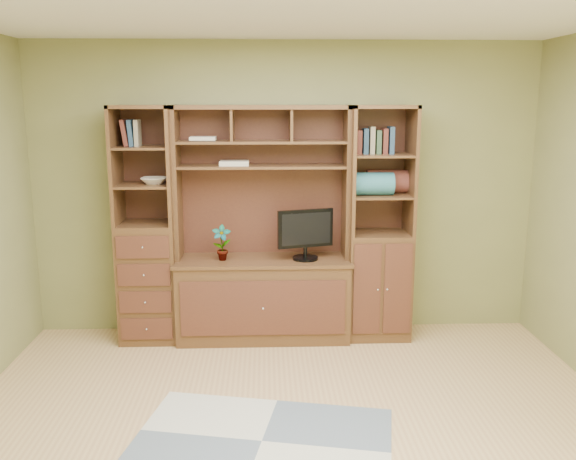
{
  "coord_description": "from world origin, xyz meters",
  "views": [
    {
      "loc": [
        -0.18,
        -3.43,
        2.09
      ],
      "look_at": [
        -0.0,
        1.2,
        1.1
      ],
      "focal_mm": 38.0,
      "sensor_mm": 36.0,
      "label": 1
    }
  ],
  "objects_px": {
    "center_hutch": "(262,226)",
    "left_tower": "(147,226)",
    "monitor": "(306,225)",
    "right_tower": "(379,224)"
  },
  "relations": [
    {
      "from": "center_hutch",
      "to": "left_tower",
      "type": "height_order",
      "value": "same"
    },
    {
      "from": "center_hutch",
      "to": "monitor",
      "type": "distance_m",
      "value": 0.37
    },
    {
      "from": "right_tower",
      "to": "center_hutch",
      "type": "bearing_deg",
      "value": -177.77
    },
    {
      "from": "center_hutch",
      "to": "monitor",
      "type": "relative_size",
      "value": 3.37
    },
    {
      "from": "monitor",
      "to": "right_tower",
      "type": "bearing_deg",
      "value": -9.4
    },
    {
      "from": "left_tower",
      "to": "monitor",
      "type": "distance_m",
      "value": 1.37
    },
    {
      "from": "center_hutch",
      "to": "right_tower",
      "type": "relative_size",
      "value": 1.0
    },
    {
      "from": "center_hutch",
      "to": "left_tower",
      "type": "xyz_separation_m",
      "value": [
        -1.0,
        0.04,
        0.0
      ]
    },
    {
      "from": "monitor",
      "to": "left_tower",
      "type": "bearing_deg",
      "value": 160.92
    },
    {
      "from": "right_tower",
      "to": "monitor",
      "type": "xyz_separation_m",
      "value": [
        -0.65,
        -0.07,
        0.01
      ]
    }
  ]
}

